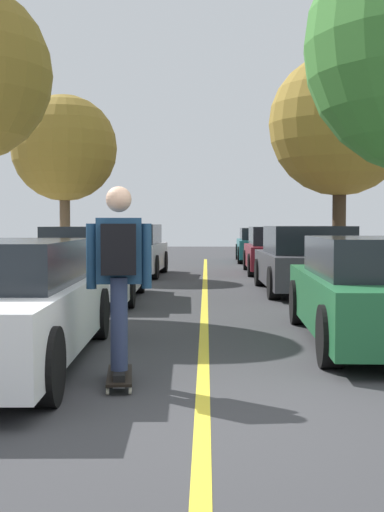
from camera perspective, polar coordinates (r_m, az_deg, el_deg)
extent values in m
plane|color=#353538|center=(5.25, 0.86, -13.36)|extent=(80.00, 80.00, 0.00)
cube|color=gold|center=(9.16, 1.00, -6.44)|extent=(0.12, 39.20, 0.01)
cylinder|color=black|center=(5.67, -11.96, -8.89)|extent=(0.24, 0.65, 0.64)
cylinder|color=black|center=(8.83, -7.73, -4.72)|extent=(0.24, 0.65, 0.64)
cube|color=white|center=(13.37, -8.26, -1.41)|extent=(1.84, 4.04, 0.66)
cube|color=black|center=(13.45, -8.21, 1.22)|extent=(1.59, 2.61, 0.56)
cylinder|color=black|center=(12.00, -5.29, -2.77)|extent=(0.24, 0.65, 0.64)
cylinder|color=black|center=(12.25, -12.86, -2.71)|extent=(0.24, 0.65, 0.64)
cylinder|color=black|center=(14.59, -4.39, -1.81)|extent=(0.24, 0.65, 0.64)
cylinder|color=black|center=(14.79, -10.66, -1.79)|extent=(0.24, 0.65, 0.64)
cube|color=#B7B7BC|center=(19.62, -5.23, -0.04)|extent=(1.97, 4.07, 0.72)
cube|color=black|center=(19.67, -5.21, 1.81)|extent=(1.70, 2.47, 0.55)
cylinder|color=black|center=(18.23, -3.14, -0.92)|extent=(0.24, 0.65, 0.64)
cylinder|color=black|center=(18.50, -8.46, -0.90)|extent=(0.24, 0.65, 0.64)
cylinder|color=black|center=(20.82, -2.37, -0.48)|extent=(0.24, 0.65, 0.64)
cylinder|color=black|center=(21.06, -7.04, -0.46)|extent=(0.24, 0.65, 0.64)
cube|color=#1E5B33|center=(8.77, 15.31, -3.64)|extent=(1.94, 4.52, 0.65)
cube|color=black|center=(8.65, 15.45, -0.04)|extent=(1.67, 2.70, 0.46)
cylinder|color=black|center=(10.16, 8.76, -3.77)|extent=(0.24, 0.65, 0.64)
cylinder|color=black|center=(7.14, 11.30, -6.49)|extent=(0.24, 0.65, 0.64)
cube|color=#38383D|center=(14.96, 9.38, -1.01)|extent=(1.89, 4.36, 0.65)
cube|color=black|center=(14.87, 9.44, 1.34)|extent=(1.65, 2.56, 0.57)
cylinder|color=black|center=(16.32, 5.60, -1.35)|extent=(0.23, 0.64, 0.64)
cylinder|color=black|center=(16.56, 11.51, -1.33)|extent=(0.23, 0.64, 0.64)
cylinder|color=black|center=(13.41, 6.75, -2.21)|extent=(0.23, 0.64, 0.64)
cylinder|color=black|center=(13.71, 13.88, -2.16)|extent=(0.23, 0.64, 0.64)
cube|color=maroon|center=(20.63, 7.12, -0.01)|extent=(1.89, 4.25, 0.65)
cube|color=black|center=(20.71, 7.10, 1.65)|extent=(1.65, 2.60, 0.55)
cylinder|color=black|center=(21.99, 4.53, -0.32)|extent=(0.23, 0.64, 0.64)
cylinder|color=black|center=(22.14, 9.00, -0.33)|extent=(0.23, 0.64, 0.64)
cylinder|color=black|center=(19.17, 4.94, -0.76)|extent=(0.23, 0.64, 0.64)
cylinder|color=black|center=(19.34, 10.05, -0.76)|extent=(0.23, 0.64, 0.64)
cube|color=#196066|center=(26.97, 5.72, 0.63)|extent=(1.91, 4.63, 0.67)
cube|color=black|center=(26.85, 5.74, 1.83)|extent=(1.66, 2.97, 0.46)
cylinder|color=black|center=(28.53, 3.84, 0.35)|extent=(0.23, 0.64, 0.64)
cylinder|color=black|center=(28.63, 7.22, 0.35)|extent=(0.23, 0.64, 0.64)
cylinder|color=black|center=(25.35, 4.02, 0.07)|extent=(0.23, 0.64, 0.64)
cylinder|color=black|center=(25.45, 7.83, 0.06)|extent=(0.23, 0.64, 0.64)
cylinder|color=brown|center=(19.61, -10.40, 2.67)|extent=(0.29, 0.29, 2.68)
sphere|color=olive|center=(19.72, -10.45, 8.71)|extent=(2.93, 2.93, 2.93)
cylinder|color=#3D2D1E|center=(20.68, 12.00, 3.01)|extent=(0.39, 0.39, 2.93)
sphere|color=olive|center=(20.88, 12.08, 10.54)|extent=(4.13, 4.13, 4.13)
cube|color=black|center=(6.34, -5.98, -9.72)|extent=(0.31, 0.86, 0.02)
cylinder|color=beige|center=(6.68, -6.75, -9.63)|extent=(0.03, 0.06, 0.06)
cylinder|color=beige|center=(6.68, -5.10, -9.63)|extent=(0.03, 0.06, 0.06)
cylinder|color=beige|center=(6.02, -6.95, -11.00)|extent=(0.03, 0.06, 0.06)
cylinder|color=beige|center=(6.02, -5.11, -11.00)|extent=(0.03, 0.06, 0.06)
cube|color=#99999E|center=(6.67, -5.93, -9.30)|extent=(0.10, 0.05, 0.02)
cube|color=#99999E|center=(6.01, -6.03, -10.64)|extent=(0.10, 0.05, 0.02)
cube|color=black|center=(6.54, -5.95, -8.95)|extent=(0.13, 0.27, 0.06)
cube|color=black|center=(6.11, -6.01, -9.78)|extent=(0.13, 0.27, 0.06)
cylinder|color=#283351|center=(6.37, -5.98, -5.27)|extent=(0.17, 0.17, 0.81)
cylinder|color=#283351|center=(6.13, -6.02, -5.58)|extent=(0.17, 0.17, 0.81)
cube|color=navy|center=(6.20, -6.03, 0.44)|extent=(0.42, 0.26, 0.58)
sphere|color=tan|center=(6.19, -6.05, 4.66)|extent=(0.23, 0.23, 0.23)
cylinder|color=navy|center=(6.21, -8.29, -0.02)|extent=(0.10, 0.10, 0.58)
cylinder|color=navy|center=(6.20, -3.76, 0.00)|extent=(0.10, 0.10, 0.58)
cube|color=black|center=(5.99, -6.06, 0.56)|extent=(0.32, 0.21, 0.44)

